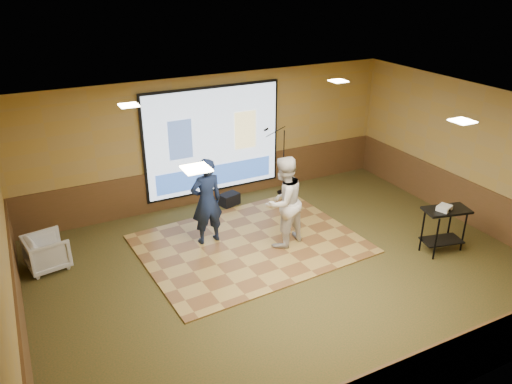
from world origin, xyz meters
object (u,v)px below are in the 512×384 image
duffel_bag (229,199)px  projector_screen (214,142)px  dance_floor (250,244)px  player_right (283,202)px  projector (444,208)px  player_left (207,201)px  av_table (445,222)px  mic_stand (281,175)px  banquet_chair (47,252)px

duffel_bag → projector_screen: bearing=114.6°
duffel_bag → dance_floor: bearing=-101.4°
player_right → duffel_bag: size_ratio=4.17×
dance_floor → projector: projector is taller
player_left → av_table: (4.00, -2.38, -0.30)m
projector_screen → mic_stand: size_ratio=1.89×
player_right → av_table: (2.69, -1.61, -0.33)m
dance_floor → player_left: bearing=146.7°
dance_floor → player_left: (-0.73, 0.48, 0.91)m
projector_screen → mic_stand: (1.60, -0.39, -0.98)m
av_table → duffel_bag: av_table is taller
mic_stand → player_right: bearing=-131.1°
dance_floor → duffel_bag: (0.38, 1.89, 0.12)m
projector_screen → projector: size_ratio=12.24×
mic_stand → duffel_bag: bearing=168.3°
dance_floor → duffel_bag: bearing=78.6°
av_table → player_left: bearing=149.2°
banquet_chair → duffel_bag: bearing=-87.0°
player_left → av_table: bearing=146.9°
mic_stand → banquet_chair: size_ratio=2.42×
player_left → player_right: bearing=147.0°
av_table → dance_floor: bearing=149.8°
projector_screen → player_right: size_ratio=1.78×
dance_floor → banquet_chair: 3.87m
projector → player_left: bearing=127.8°
player_left → player_right: 1.52m
projector → duffel_bag: (-2.81, 3.80, -0.82)m
dance_floor → banquet_chair: banquet_chair is taller
projector_screen → duffel_bag: (0.19, -0.41, -1.34)m
projector_screen → player_right: 2.67m
av_table → projector: projector is taller
dance_floor → player_left: 1.26m
dance_floor → av_table: (3.27, -1.91, 0.62)m
banquet_chair → dance_floor: bearing=-114.1°
dance_floor → player_right: size_ratio=2.29×
projector_screen → player_right: projector_screen is taller
dance_floor → player_right: player_right is taller
dance_floor → mic_stand: 2.66m
player_left → banquet_chair: bearing=-11.4°
av_table → mic_stand: 4.09m
dance_floor → player_right: 1.15m
mic_stand → dance_floor: bearing=-145.5°
player_right → av_table: 3.16m
player_left → player_right: size_ratio=0.96×
projector_screen → banquet_chair: 4.31m
player_left → projector: bearing=146.3°
dance_floor → mic_stand: (1.79, 1.91, 0.48)m
av_table → mic_stand: size_ratio=0.52×
projector_screen → mic_stand: bearing=-13.7°
player_right → duffel_bag: (-0.20, 2.19, -0.82)m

